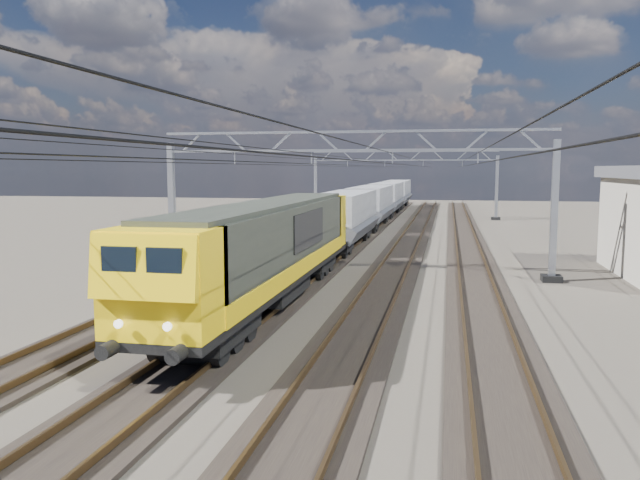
% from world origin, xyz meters
% --- Properties ---
extents(ground, '(160.00, 160.00, 0.00)m').
position_xyz_m(ground, '(0.00, 0.00, 0.00)').
color(ground, '#2B2620').
rests_on(ground, ground).
extents(track_outer_west, '(2.60, 140.00, 0.30)m').
position_xyz_m(track_outer_west, '(-6.00, 0.00, 0.07)').
color(track_outer_west, black).
rests_on(track_outer_west, ground).
extents(track_loco, '(2.60, 140.00, 0.30)m').
position_xyz_m(track_loco, '(-2.00, 0.00, 0.07)').
color(track_loco, black).
rests_on(track_loco, ground).
extents(track_inner_east, '(2.60, 140.00, 0.30)m').
position_xyz_m(track_inner_east, '(2.00, 0.00, 0.07)').
color(track_inner_east, black).
rests_on(track_inner_east, ground).
extents(track_outer_east, '(2.60, 140.00, 0.30)m').
position_xyz_m(track_outer_east, '(6.00, 0.00, 0.07)').
color(track_outer_east, black).
rests_on(track_outer_east, ground).
extents(catenary_gantry_mid, '(19.90, 0.90, 7.11)m').
position_xyz_m(catenary_gantry_mid, '(0.00, 4.00, 3.91)').
color(catenary_gantry_mid, '#91959E').
rests_on(catenary_gantry_mid, ground).
extents(catenary_gantry_far, '(19.90, 0.90, 7.11)m').
position_xyz_m(catenary_gantry_far, '(0.00, 40.00, 3.91)').
color(catenary_gantry_far, '#91959E').
rests_on(catenary_gantry_far, ground).
extents(overhead_wires, '(12.03, 140.00, 0.53)m').
position_xyz_m(overhead_wires, '(0.00, 8.00, 5.75)').
color(overhead_wires, black).
rests_on(overhead_wires, ground).
extents(locomotive, '(2.76, 21.10, 3.62)m').
position_xyz_m(locomotive, '(-2.00, -3.53, 2.33)').
color(locomotive, black).
rests_on(locomotive, ground).
extents(hopper_wagon_lead, '(3.38, 13.00, 3.25)m').
position_xyz_m(hopper_wagon_lead, '(-2.00, 14.17, 2.23)').
color(hopper_wagon_lead, black).
rests_on(hopper_wagon_lead, ground).
extents(hopper_wagon_mid, '(3.38, 13.00, 3.25)m').
position_xyz_m(hopper_wagon_mid, '(-2.00, 28.37, 2.23)').
color(hopper_wagon_mid, black).
rests_on(hopper_wagon_mid, ground).
extents(hopper_wagon_third, '(3.38, 13.00, 3.25)m').
position_xyz_m(hopper_wagon_third, '(-2.00, 42.57, 2.23)').
color(hopper_wagon_third, black).
rests_on(hopper_wagon_third, ground).
extents(hopper_wagon_fourth, '(3.38, 13.00, 3.25)m').
position_xyz_m(hopper_wagon_fourth, '(-2.00, 56.77, 2.23)').
color(hopper_wagon_fourth, black).
rests_on(hopper_wagon_fourth, ground).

